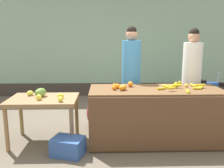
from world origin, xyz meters
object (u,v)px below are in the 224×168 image
vendor_woman_white_shirt (191,78)px  vendor_woman_blue_shirt (131,78)px  produce_crate (68,146)px  produce_sack (95,113)px  parked_motorcycle (199,93)px

vendor_woman_white_shirt → vendor_woman_blue_shirt: bearing=179.3°
vendor_woman_blue_shirt → produce_crate: vendor_woman_blue_shirt is taller
vendor_woman_white_shirt → produce_sack: (-1.78, 0.01, -0.66)m
parked_motorcycle → produce_sack: parked_motorcycle is taller
vendor_woman_blue_shirt → parked_motorcycle: bearing=30.7°
vendor_woman_blue_shirt → produce_sack: vendor_woman_blue_shirt is taller
parked_motorcycle → produce_sack: 2.57m
vendor_woman_blue_shirt → parked_motorcycle: 2.04m
vendor_woman_white_shirt → produce_sack: 1.90m
vendor_woman_blue_shirt → produce_sack: 0.95m
produce_crate → parked_motorcycle: bearing=37.8°
parked_motorcycle → produce_crate: 3.43m
vendor_woman_blue_shirt → parked_motorcycle: vendor_woman_blue_shirt is taller
vendor_woman_blue_shirt → vendor_woman_white_shirt: bearing=-0.7°
vendor_woman_white_shirt → produce_crate: vendor_woman_white_shirt is taller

